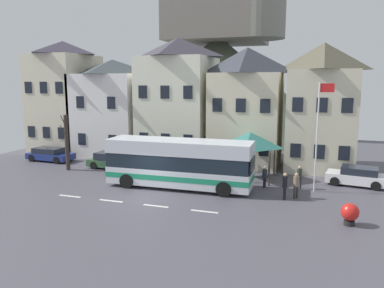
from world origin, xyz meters
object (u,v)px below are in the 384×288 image
at_px(parked_car_00, 50,154).
at_px(bus_shelter, 250,140).
at_px(townhouse_02, 178,99).
at_px(pedestrian_02, 296,184).
at_px(townhouse_00, 66,97).
at_px(pedestrian_00, 265,175).
at_px(hilltop_castle, 219,77).
at_px(pedestrian_03, 299,175).
at_px(townhouse_04, 321,107).
at_px(harbour_buoy, 350,213).
at_px(townhouse_01, 114,108).
at_px(parked_car_02, 114,161).
at_px(bare_tree_00, 67,142).
at_px(flagpole, 319,130).
at_px(parked_car_01, 357,176).
at_px(pedestrian_01, 285,185).
at_px(transit_bus, 179,164).
at_px(townhouse_03, 246,107).
at_px(public_bench, 239,164).

bearing_deg(parked_car_00, bus_shelter, 0.65).
xyz_separation_m(townhouse_02, pedestrian_02, (11.37, -9.39, -4.66)).
height_order(townhouse_00, pedestrian_00, townhouse_00).
bearing_deg(hilltop_castle, pedestrian_03, -64.34).
distance_m(townhouse_00, pedestrian_00, 23.44).
height_order(townhouse_04, harbour_buoy, townhouse_04).
xyz_separation_m(townhouse_01, parked_car_02, (3.20, -5.76, -4.03)).
xyz_separation_m(pedestrian_02, bare_tree_00, (-18.38, 1.91, 1.40)).
relative_size(pedestrian_02, flagpole, 0.23).
bearing_deg(townhouse_00, pedestrian_03, -16.54).
height_order(parked_car_00, flagpole, flagpole).
distance_m(townhouse_00, townhouse_04, 25.22).
xyz_separation_m(townhouse_02, parked_car_02, (-3.66, -5.83, -4.95)).
bearing_deg(townhouse_04, hilltop_castle, 125.74).
distance_m(townhouse_00, bus_shelter, 21.14).
height_order(parked_car_01, pedestrian_01, pedestrian_01).
relative_size(parked_car_01, pedestrian_03, 2.60).
bearing_deg(pedestrian_02, parked_car_00, 168.69).
distance_m(transit_bus, bare_tree_00, 10.79).
height_order(townhouse_03, parked_car_02, townhouse_03).
relative_size(townhouse_02, pedestrian_00, 7.55).
bearing_deg(parked_car_01, hilltop_castle, -47.26).
bearing_deg(harbour_buoy, townhouse_02, 137.24).
relative_size(townhouse_00, townhouse_02, 1.01).
bearing_deg(harbour_buoy, pedestrian_00, 131.91).
height_order(townhouse_00, public_bench, townhouse_00).
xyz_separation_m(townhouse_00, hilltop_castle, (11.47, 18.89, 2.18)).
xyz_separation_m(parked_car_02, pedestrian_03, (15.11, -1.31, 0.29)).
bearing_deg(pedestrian_00, pedestrian_01, -57.12).
bearing_deg(bare_tree_00, townhouse_03, 26.40).
distance_m(parked_car_02, flagpole, 16.64).
height_order(parked_car_01, pedestrian_03, pedestrian_03).
height_order(pedestrian_02, public_bench, pedestrian_02).
height_order(parked_car_01, pedestrian_00, pedestrian_00).
relative_size(transit_bus, bus_shelter, 2.81).
height_order(pedestrian_02, harbour_buoy, pedestrian_02).
relative_size(pedestrian_01, bare_tree_00, 0.37).
distance_m(townhouse_00, townhouse_02, 12.52).
bearing_deg(parked_car_01, parked_car_02, 11.02).
bearing_deg(harbour_buoy, townhouse_03, 121.75).
bearing_deg(townhouse_04, townhouse_03, -175.27).
bearing_deg(bus_shelter, parked_car_02, -177.65).
height_order(townhouse_02, transit_bus, townhouse_02).
relative_size(parked_car_01, pedestrian_00, 2.80).
xyz_separation_m(townhouse_00, harbour_buoy, (26.75, -13.13, -5.01)).
bearing_deg(townhouse_02, harbour_buoy, -42.76).
xyz_separation_m(townhouse_03, townhouse_04, (6.14, 0.51, 0.12)).
bearing_deg(townhouse_03, bus_shelter, -75.42).
bearing_deg(transit_bus, bare_tree_00, 168.08).
xyz_separation_m(hilltop_castle, pedestrian_03, (12.50, -26.01, -6.89)).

